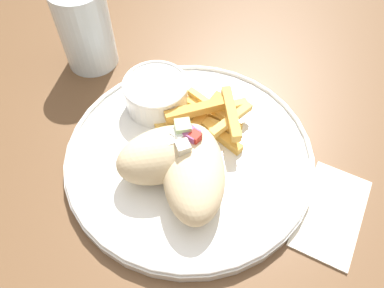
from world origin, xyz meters
name	(u,v)px	position (x,y,z in m)	size (l,w,h in m)	color
table	(185,187)	(0.00, 0.00, 0.65)	(1.46, 1.46, 0.71)	brown
napkin	(331,213)	(0.05, -0.17, 0.71)	(0.13, 0.09, 0.00)	silver
plate	(192,155)	(0.01, 0.00, 0.72)	(0.31, 0.31, 0.02)	white
pita_sandwich_near	(194,171)	(-0.02, -0.03, 0.75)	(0.14, 0.13, 0.06)	beige
pita_sandwich_far	(164,154)	(-0.02, 0.01, 0.75)	(0.13, 0.11, 0.07)	beige
fries_pile	(211,116)	(0.06, 0.01, 0.74)	(0.11, 0.11, 0.04)	gold
sauce_ramekin	(156,93)	(0.05, 0.08, 0.74)	(0.09, 0.09, 0.04)	white
water_glass	(86,31)	(0.06, 0.23, 0.76)	(0.07, 0.07, 0.12)	silver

